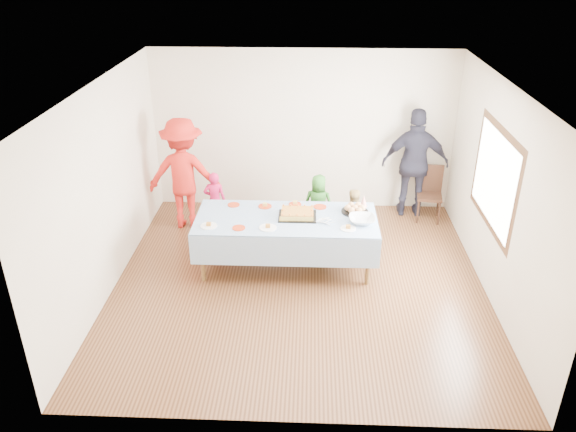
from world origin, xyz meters
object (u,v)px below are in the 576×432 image
Objects in this scene: party_table at (286,221)px; adult_left at (184,174)px; dining_chair at (430,190)px; birthday_cake at (297,214)px.

adult_left is (-1.67, 1.24, 0.18)m from party_table.
party_table is at bearing -136.39° from dining_chair.
party_table is 2.09m from adult_left.
dining_chair reaches higher than party_table.
party_table is at bearing 142.93° from adult_left.
adult_left is at bearing 146.66° from birthday_cake.
party_table is at bearing -166.41° from birthday_cake.
party_table is 4.81× the size of birthday_cake.
party_table is 2.85m from dining_chair.
dining_chair is at bearing 37.27° from birthday_cake.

